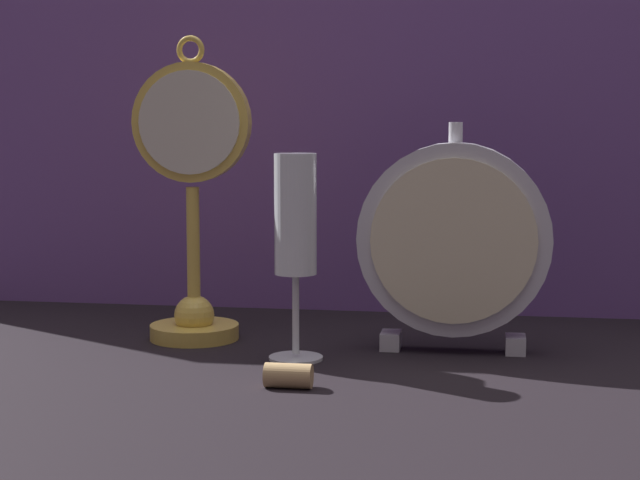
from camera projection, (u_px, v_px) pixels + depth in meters
ground_plane at (306, 373)px, 1.00m from camera, size 4.00×4.00×0.00m
fabric_backdrop_drape at (353, 81)px, 1.28m from camera, size 1.30×0.01×0.56m
pocket_watch_on_stand at (193, 207)px, 1.13m from camera, size 0.13×0.10×0.32m
mantel_clock_silver at (454, 240)px, 1.07m from camera, size 0.19×0.04×0.23m
champagne_flute at (295, 229)px, 1.04m from camera, size 0.05×0.05×0.20m
wine_cork at (288, 376)px, 0.94m from camera, size 0.04×0.02×0.02m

